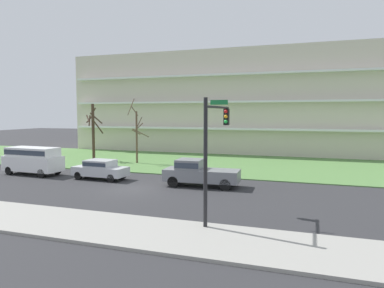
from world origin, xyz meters
The scene contains 10 objects.
ground centered at (0.00, 0.00, 0.00)m, with size 160.00×160.00×0.00m, color #2D2D30.
sidewalk_curb_near centered at (0.00, -8.00, 0.07)m, with size 80.00×4.00×0.15m, color #99968E.
grass_lawn_strip centered at (0.00, 14.00, 0.04)m, with size 80.00×16.00×0.08m, color #547F42.
apartment_building centered at (0.00, 28.52, 6.69)m, with size 41.80×13.99×13.38m.
tree_far_left centered at (-11.30, 11.95, 3.45)m, with size 1.87×1.64×6.31m.
tree_left centered at (-5.62, 11.38, 3.17)m, with size 2.06×2.04×6.83m.
sedan_silver_near_left centered at (-4.24, 2.50, 0.87)m, with size 4.47×1.98×1.57m.
pickup_gray_center_left centered at (4.02, 2.49, 1.02)m, with size 5.50×2.28×1.95m.
van_white_center_right centered at (-10.96, 2.50, 1.40)m, with size 5.30×2.28×2.36m.
traffic_signal_mast centered at (7.26, -5.13, 4.06)m, with size 0.90×4.39×5.99m.
Camera 1 is at (11.77, -21.67, 5.29)m, focal length 33.17 mm.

